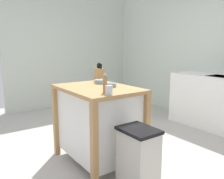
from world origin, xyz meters
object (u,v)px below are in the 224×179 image
at_px(drinking_cup, 109,90).
at_px(trash_bin, 138,161).
at_px(kitchen_island, 98,121).
at_px(pepper_grinder, 105,84).
at_px(knife_block, 99,74).
at_px(bowl_ceramic_wide, 101,81).
at_px(bowl_ceramic_small, 111,85).

height_order(drinking_cup, trash_bin, drinking_cup).
height_order(kitchen_island, pepper_grinder, pepper_grinder).
xyz_separation_m(knife_block, drinking_cup, (0.80, -0.40, -0.05)).
xyz_separation_m(knife_block, trash_bin, (1.10, -0.29, -0.68)).
xyz_separation_m(kitchen_island, bowl_ceramic_wide, (-0.20, 0.17, 0.42)).
distance_m(knife_block, drinking_cup, 0.90).
bearing_deg(bowl_ceramic_small, drinking_cup, -37.73).
height_order(kitchen_island, bowl_ceramic_wide, bowl_ceramic_wide).
distance_m(bowl_ceramic_wide, pepper_grinder, 0.62).
height_order(kitchen_island, trash_bin, kitchen_island).
bearing_deg(trash_bin, drinking_cup, -159.46).
xyz_separation_m(bowl_ceramic_wide, pepper_grinder, (0.54, -0.29, 0.06)).
xyz_separation_m(knife_block, pepper_grinder, (0.71, -0.39, 0.00)).
xyz_separation_m(bowl_ceramic_wide, drinking_cup, (0.63, -0.31, 0.02)).
relative_size(knife_block, trash_bin, 0.39).
height_order(bowl_ceramic_small, bowl_ceramic_wide, bowl_ceramic_wide).
xyz_separation_m(bowl_ceramic_small, bowl_ceramic_wide, (-0.29, 0.05, 0.00)).
xyz_separation_m(bowl_ceramic_small, pepper_grinder, (0.25, -0.25, 0.07)).
bearing_deg(bowl_ceramic_small, knife_block, 163.13).
bearing_deg(trash_bin, pepper_grinder, -166.28).
bearing_deg(bowl_ceramic_small, pepper_grinder, -44.99).
height_order(bowl_ceramic_wide, drinking_cup, drinking_cup).
bearing_deg(drinking_cup, bowl_ceramic_small, 142.27).
xyz_separation_m(bowl_ceramic_small, drinking_cup, (0.34, -0.26, 0.02)).
distance_m(bowl_ceramic_wide, trash_bin, 1.13).
xyz_separation_m(drinking_cup, trash_bin, (0.30, 0.11, -0.63)).
relative_size(kitchen_island, trash_bin, 1.56).
xyz_separation_m(kitchen_island, knife_block, (-0.37, 0.26, 0.49)).
bearing_deg(pepper_grinder, trash_bin, 13.72).
bearing_deg(drinking_cup, kitchen_island, 161.83).
xyz_separation_m(drinking_cup, pepper_grinder, (-0.09, 0.02, 0.05)).
bearing_deg(knife_block, drinking_cup, -26.68).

